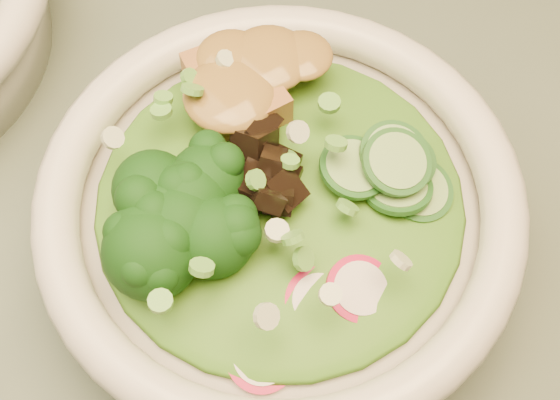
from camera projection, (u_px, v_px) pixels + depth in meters
dining_table at (288, 271)px, 0.57m from camera, size 1.20×0.80×0.75m
salad_bowl at (280, 217)px, 0.42m from camera, size 0.26×0.26×0.07m
lettuce_bed at (280, 199)px, 0.40m from camera, size 0.19×0.19×0.02m
broccoli_florets at (165, 220)px, 0.38m from camera, size 0.08×0.07×0.04m
radish_slices at (324, 305)px, 0.37m from camera, size 0.11×0.05×0.02m
cucumber_slices at (395, 160)px, 0.40m from camera, size 0.07×0.07×0.03m
mushroom_heap at (273, 168)px, 0.40m from camera, size 0.07×0.07×0.04m
tofu_cubes at (250, 95)px, 0.42m from camera, size 0.09×0.06×0.03m
peanut_sauce at (250, 81)px, 0.41m from camera, size 0.07×0.05×0.02m
scallion_garnish at (280, 178)px, 0.38m from camera, size 0.18×0.18×0.02m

